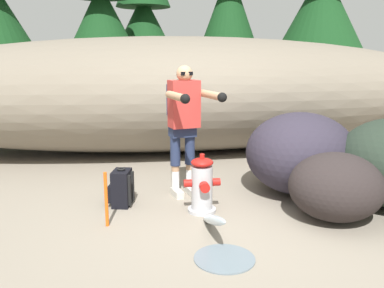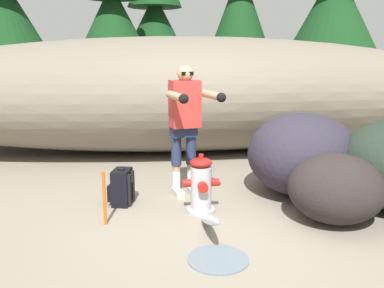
% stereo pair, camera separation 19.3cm
% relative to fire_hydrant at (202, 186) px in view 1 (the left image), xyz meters
% --- Properties ---
extents(ground_plane, '(56.00, 56.00, 0.04)m').
position_rel_fire_hydrant_xyz_m(ground_plane, '(0.19, -0.16, -0.34)').
color(ground_plane, gray).
extents(dirt_embankment, '(12.18, 3.20, 2.15)m').
position_rel_fire_hydrant_xyz_m(dirt_embankment, '(0.19, 3.32, 0.76)').
color(dirt_embankment, '#756B5B').
rests_on(dirt_embankment, ground_plane).
extents(fire_hydrant, '(0.43, 0.38, 0.70)m').
position_rel_fire_hydrant_xyz_m(fire_hydrant, '(0.00, 0.00, 0.00)').
color(fire_hydrant, '#B2B2B7').
rests_on(fire_hydrant, ground_plane).
extents(hydrant_water_jet, '(0.56, 1.28, 0.46)m').
position_rel_fire_hydrant_xyz_m(hydrant_water_jet, '(-0.00, -0.79, -0.19)').
color(hydrant_water_jet, silver).
rests_on(hydrant_water_jet, ground_plane).
extents(utility_worker, '(0.65, 1.03, 1.68)m').
position_rel_fire_hydrant_xyz_m(utility_worker, '(-0.13, 0.59, 0.74)').
color(utility_worker, beige).
rests_on(utility_worker, ground_plane).
extents(spare_backpack, '(0.33, 0.34, 0.47)m').
position_rel_fire_hydrant_xyz_m(spare_backpack, '(-0.93, 0.36, -0.10)').
color(spare_backpack, black).
rests_on(spare_backpack, ground_plane).
extents(boulder_mid, '(2.03, 2.07, 1.07)m').
position_rel_fire_hydrant_xyz_m(boulder_mid, '(1.42, 0.52, 0.22)').
color(boulder_mid, '#2B2632').
rests_on(boulder_mid, ground_plane).
extents(boulder_small, '(1.22, 1.19, 0.75)m').
position_rel_fire_hydrant_xyz_m(boulder_small, '(1.43, -0.42, 0.06)').
color(boulder_small, '#2A2323').
rests_on(boulder_small, ground_plane).
extents(pine_tree_left, '(2.56, 2.56, 5.48)m').
position_rel_fire_hydrant_xyz_m(pine_tree_left, '(-1.53, 7.91, 2.73)').
color(pine_tree_left, '#47331E').
rests_on(pine_tree_left, ground_plane).
extents(pine_tree_center, '(2.70, 2.70, 5.49)m').
position_rel_fire_hydrant_xyz_m(pine_tree_center, '(-0.27, 9.27, 2.65)').
color(pine_tree_center, '#47331E').
rests_on(pine_tree_center, ground_plane).
extents(pine_tree_right, '(2.47, 2.47, 6.67)m').
position_rel_fire_hydrant_xyz_m(pine_tree_right, '(2.31, 8.26, 3.12)').
color(pine_tree_right, '#47331E').
rests_on(pine_tree_right, ground_plane).
extents(survey_stake, '(0.04, 0.04, 0.60)m').
position_rel_fire_hydrant_xyz_m(survey_stake, '(-1.08, -0.25, -0.02)').
color(survey_stake, '#E55914').
rests_on(survey_stake, ground_plane).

